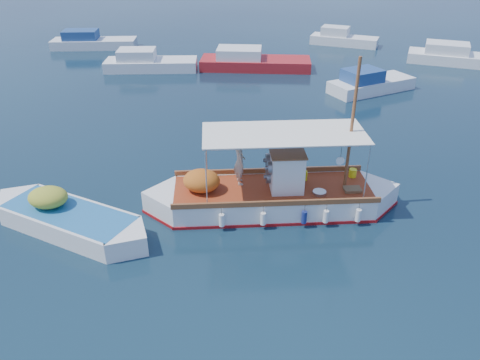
# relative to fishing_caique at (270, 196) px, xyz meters

# --- Properties ---
(ground) EXTENTS (160.00, 160.00, 0.00)m
(ground) POSITION_rel_fishing_caique_xyz_m (-0.41, -0.26, -0.56)
(ground) COLOR black
(ground) RESTS_ON ground
(fishing_caique) EXTENTS (10.09, 4.26, 6.29)m
(fishing_caique) POSITION_rel_fishing_caique_xyz_m (0.00, 0.00, 0.00)
(fishing_caique) COLOR white
(fishing_caique) RESTS_ON ground
(dinghy) EXTENTS (6.83, 3.58, 1.76)m
(dinghy) POSITION_rel_fishing_caique_xyz_m (-7.36, -2.55, -0.19)
(dinghy) COLOR white
(dinghy) RESTS_ON ground
(bg_boat_nw) EXTENTS (7.32, 3.61, 1.80)m
(bg_boat_nw) POSITION_rel_fishing_caique_xyz_m (-11.14, 18.64, -0.07)
(bg_boat_nw) COLOR silver
(bg_boat_nw) RESTS_ON ground
(bg_boat_n) EXTENTS (8.68, 3.43, 1.80)m
(bg_boat_n) POSITION_rel_fishing_caique_xyz_m (-3.22, 20.16, -0.07)
(bg_boat_n) COLOR #A61B1E
(bg_boat_n) RESTS_ON ground
(bg_boat_ne) EXTENTS (6.11, 5.26, 1.80)m
(bg_boat_ne) POSITION_rel_fishing_caique_xyz_m (5.33, 15.74, -0.07)
(bg_boat_ne) COLOR silver
(bg_boat_ne) RESTS_ON ground
(bg_boat_e) EXTENTS (8.57, 4.30, 1.80)m
(bg_boat_e) POSITION_rel_fishing_caique_xyz_m (13.10, 23.95, -0.07)
(bg_boat_e) COLOR silver
(bg_boat_e) RESTS_ON ground
(bg_boat_far_w) EXTENTS (7.75, 3.70, 1.80)m
(bg_boat_far_w) POSITION_rel_fishing_caique_xyz_m (-18.50, 24.81, -0.07)
(bg_boat_far_w) COLOR silver
(bg_boat_far_w) RESTS_ON ground
(bg_boat_far_n) EXTENTS (6.38, 3.34, 1.80)m
(bg_boat_far_n) POSITION_rel_fishing_caique_xyz_m (4.12, 29.39, -0.07)
(bg_boat_far_n) COLOR silver
(bg_boat_far_n) RESTS_ON ground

